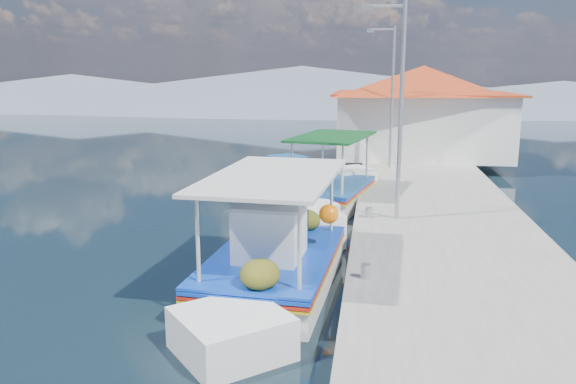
# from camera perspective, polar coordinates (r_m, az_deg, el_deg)

# --- Properties ---
(ground) EXTENTS (160.00, 160.00, 0.00)m
(ground) POSITION_cam_1_polar(r_m,az_deg,el_deg) (15.44, -6.46, -5.65)
(ground) COLOR black
(ground) RESTS_ON ground
(quay) EXTENTS (5.00, 44.00, 0.50)m
(quay) POSITION_cam_1_polar(r_m,az_deg,el_deg) (20.77, 13.93, -0.62)
(quay) COLOR #A19E97
(quay) RESTS_ON ground
(bollards) EXTENTS (0.20, 17.20, 0.30)m
(bollards) POSITION_cam_1_polar(r_m,az_deg,el_deg) (19.86, 8.14, 0.23)
(bollards) COLOR #A5A8AD
(bollards) RESTS_ON quay
(main_caique) EXTENTS (2.83, 8.51, 2.81)m
(main_caique) POSITION_cam_1_polar(r_m,az_deg,el_deg) (12.59, -1.34, -7.10)
(main_caique) COLOR white
(main_caique) RESTS_ON ground
(caique_green_canopy) EXTENTS (3.20, 7.19, 2.75)m
(caique_green_canopy) POSITION_cam_1_polar(r_m,az_deg,el_deg) (20.17, 4.29, -0.19)
(caique_green_canopy) COLOR white
(caique_green_canopy) RESTS_ON ground
(caique_blue_hull) EXTENTS (2.34, 6.75, 1.20)m
(caique_blue_hull) POSITION_cam_1_polar(r_m,az_deg,el_deg) (23.42, -1.45, 1.33)
(caique_blue_hull) COLOR #174B8A
(caique_blue_hull) RESTS_ON ground
(harbor_building) EXTENTS (10.49, 10.49, 4.40)m
(harbor_building) POSITION_cam_1_polar(r_m,az_deg,el_deg) (29.35, 13.21, 8.01)
(harbor_building) COLOR white
(harbor_building) RESTS_ON quay
(lamp_post_near) EXTENTS (1.21, 0.14, 6.00)m
(lamp_post_near) POSITION_cam_1_polar(r_m,az_deg,el_deg) (16.23, 10.89, 8.93)
(lamp_post_near) COLOR #A5A8AD
(lamp_post_near) RESTS_ON quay
(lamp_post_far) EXTENTS (1.21, 0.14, 6.00)m
(lamp_post_far) POSITION_cam_1_polar(r_m,az_deg,el_deg) (25.22, 10.14, 9.98)
(lamp_post_far) COLOR #A5A8AD
(lamp_post_far) RESTS_ON quay
(mountain_ridge) EXTENTS (171.40, 96.00, 5.50)m
(mountain_ridge) POSITION_cam_1_polar(r_m,az_deg,el_deg) (70.29, 10.90, 9.66)
(mountain_ridge) COLOR slate
(mountain_ridge) RESTS_ON ground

